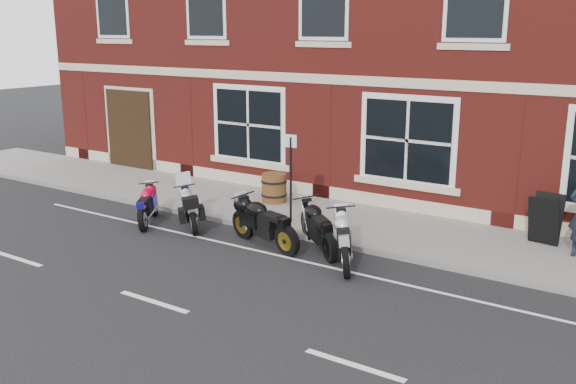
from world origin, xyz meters
name	(u,v)px	position (x,y,z in m)	size (l,w,h in m)	color
ground	(254,254)	(0.00, 0.00, 0.00)	(80.00, 80.00, 0.00)	black
sidewalk	(325,218)	(0.00, 3.00, 0.06)	(30.00, 3.00, 0.12)	slate
kerb	(291,234)	(0.00, 1.42, 0.06)	(30.00, 0.16, 0.12)	slate
moto_touring_silver	(191,206)	(-2.46, 0.76, 0.51)	(1.49, 1.35, 1.25)	black
moto_sport_red	(149,204)	(-3.52, 0.40, 0.48)	(1.14, 1.61, 0.84)	black
moto_sport_black	(264,221)	(-0.13, 0.56, 0.57)	(2.17, 0.74, 1.00)	black
moto_sport_silver	(346,237)	(1.91, 0.60, 0.56)	(1.20, 1.92, 0.97)	black
moto_naked_black	(319,225)	(1.00, 1.02, 0.56)	(1.72, 1.52, 0.97)	black
a_board_sign	(545,219)	(5.08, 3.84, 0.67)	(0.65, 0.44, 1.09)	black
barrel_planter	(274,188)	(-1.84, 3.41, 0.51)	(0.70, 0.70, 0.78)	#542516
parking_sign	(291,172)	(-0.42, 2.07, 1.37)	(0.31, 0.06, 2.16)	black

